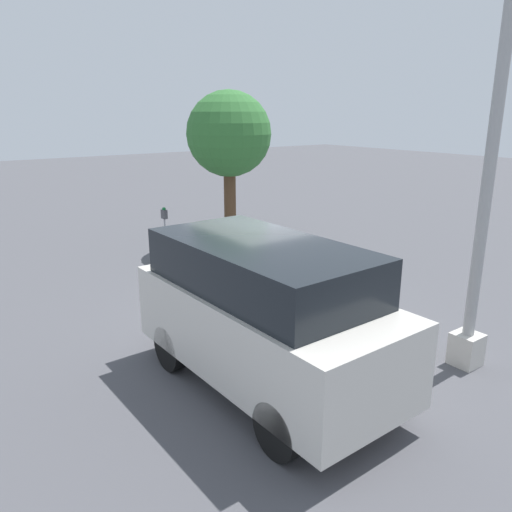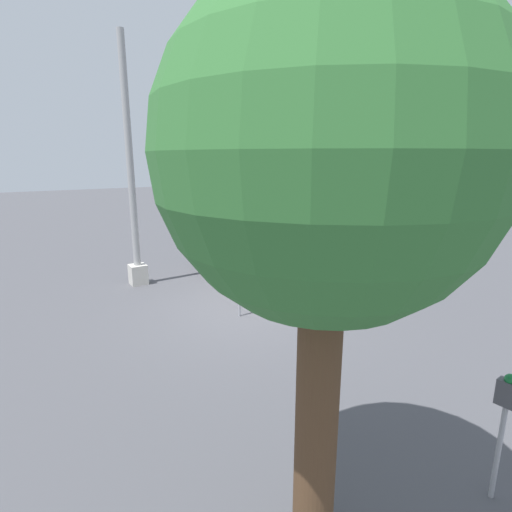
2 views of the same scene
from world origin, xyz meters
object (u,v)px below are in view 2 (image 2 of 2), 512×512
lamp_post (133,198)px  parking_meter_far (506,408)px  street_tree (327,159)px  parked_van (262,237)px  parking_meter_near (239,270)px

lamp_post → parking_meter_far: bearing=-173.6°
lamp_post → street_tree: (-8.47, 0.89, 1.03)m
parking_meter_far → parked_van: 7.90m
parked_van → parking_meter_near: bearing=135.6°
parking_meter_near → street_tree: bearing=151.2°
lamp_post → parked_van: bearing=-114.8°
parking_meter_near → street_tree: 5.90m
parking_meter_near → parking_meter_far: parking_meter_near is taller
parking_meter_near → lamp_post: 3.91m
lamp_post → parking_meter_near: bearing=-160.7°
lamp_post → street_tree: size_ratio=1.37×
parking_meter_far → parked_van: size_ratio=0.32×
parked_van → street_tree: street_tree is taller
parking_meter_near → parking_meter_far: bearing=172.0°
parking_meter_far → parking_meter_near: bearing=-8.0°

